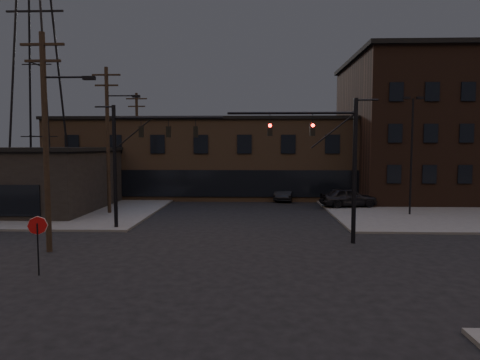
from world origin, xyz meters
The scene contains 18 objects.
ground centered at (0.00, 0.00, 0.00)m, with size 140.00×140.00×0.00m, color black.
sidewalk_ne centered at (22.00, 22.00, 0.07)m, with size 30.00×30.00×0.15m, color #474744.
sidewalk_nw centered at (-22.00, 22.00, 0.07)m, with size 30.00×30.00×0.15m, color #474744.
building_row centered at (0.00, 28.00, 4.00)m, with size 40.00×12.00×8.00m, color brown.
building_right centered at (22.00, 26.00, 7.00)m, with size 22.00×16.00×14.00m, color black.
building_left centered at (-20.00, 16.00, 2.50)m, with size 16.00×12.00×5.00m, color black.
traffic_signal_near centered at (5.36, 4.50, 4.93)m, with size 7.12×0.24×8.00m.
traffic_signal_far centered at (-6.72, 8.00, 5.01)m, with size 7.12×0.24×8.00m.
stop_sign centered at (-8.00, -1.99, 1.84)m, with size 0.72×0.33×2.48m.
utility_pole_near centered at (-9.43, 2.00, 5.87)m, with size 3.70×0.28×11.00m.
utility_pole_mid centered at (-10.44, 14.00, 6.13)m, with size 3.70×0.28×11.50m.
utility_pole_far centered at (-11.50, 26.00, 5.78)m, with size 2.20×0.28×11.00m.
transmission_tower centered at (-18.00, 18.00, 12.50)m, with size 7.00×7.00×25.00m, color black, non-canonical shape.
lot_light_a centered at (13.00, 14.00, 5.51)m, with size 1.50×0.28×9.14m.
lot_light_b centered at (19.00, 19.00, 5.51)m, with size 1.50×0.28×9.14m.
parked_car_lot_a centered at (9.15, 18.04, 0.98)m, with size 1.95×4.85×1.65m, color black.
parked_car_lot_b centered at (12.99, 23.39, 0.76)m, with size 1.71×4.20×1.22m, color silver.
car_crossing centered at (4.11, 23.27, 0.79)m, with size 1.66×4.77×1.57m, color black.
Camera 1 is at (1.01, -19.18, 5.38)m, focal length 32.00 mm.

